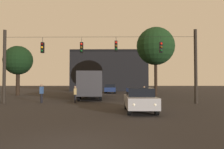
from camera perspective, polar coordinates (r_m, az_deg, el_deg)
name	(u,v)px	position (r m, az deg, el deg)	size (l,w,h in m)	color
ground_plane	(105,96)	(31.24, -1.78, -5.37)	(168.00, 168.00, 0.00)	black
overhead_signal_span	(100,61)	(20.49, -3.10, 3.45)	(17.38, 0.44, 6.60)	black
city_bus	(90,82)	(27.55, -5.41, -1.95)	(3.46, 11.18, 3.00)	#2D2D33
car_near_right	(140,99)	(14.83, 6.93, -6.16)	(1.85, 4.36, 1.52)	#99999E
car_far_left	(110,89)	(38.99, -0.41, -3.51)	(1.88, 4.37, 1.52)	navy
pedestrian_crossing_left	(75,93)	(21.19, -9.16, -4.68)	(0.31, 0.40, 1.54)	black
pedestrian_crossing_center	(144,94)	(21.28, 8.00, -4.72)	(0.25, 0.37, 1.51)	black
pedestrian_crossing_right	(42,92)	(21.95, -17.11, -4.24)	(0.28, 0.39, 1.71)	black
corner_building	(109,71)	(51.27, -0.64, 0.83)	(16.24, 8.64, 8.65)	black
tree_left_silhouette	(156,46)	(32.68, 10.78, 6.91)	(5.28, 5.28, 9.55)	black
tree_behind_building	(18,61)	(35.06, -22.32, 3.22)	(4.07, 4.07, 7.01)	black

